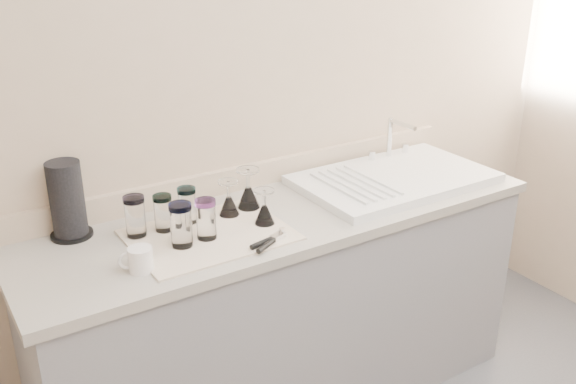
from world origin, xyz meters
TOP-DOWN VIEW (x-y plane):
  - counter_unit at (0.00, 1.20)m, footprint 2.06×0.62m
  - sink_unit at (0.55, 1.20)m, footprint 0.82×0.50m
  - dish_towel at (-0.34, 1.16)m, footprint 0.55×0.42m
  - tumbler_teal at (-0.56, 1.29)m, footprint 0.07×0.07m
  - tumbler_cyan at (-0.46, 1.28)m, footprint 0.07×0.07m
  - tumbler_purple at (-0.36, 1.29)m, footprint 0.07×0.07m
  - tumbler_blue at (-0.46, 1.13)m, footprint 0.08×0.08m
  - tumbler_lavender at (-0.36, 1.14)m, footprint 0.07×0.07m
  - goblet_back_left at (-0.20, 1.27)m, footprint 0.08×0.08m
  - goblet_back_right at (-0.11, 1.29)m, footprint 0.09×0.09m
  - goblet_front_right at (-0.13, 1.13)m, footprint 0.07×0.07m
  - can_opener at (-0.20, 0.98)m, footprint 0.15×0.09m
  - white_mug at (-0.64, 1.05)m, footprint 0.12×0.10m
  - paper_towel_roll at (-0.75, 1.42)m, footprint 0.15×0.15m

SIDE VIEW (x-z plane):
  - counter_unit at x=0.00m, z-range 0.00..0.90m
  - dish_towel at x=-0.34m, z-range 0.90..0.91m
  - can_opener at x=-0.20m, z-range 0.91..0.93m
  - sink_unit at x=0.55m, z-range 0.81..1.03m
  - white_mug at x=-0.64m, z-range 0.90..0.98m
  - goblet_front_right at x=-0.13m, z-range 0.89..1.02m
  - goblet_back_left at x=-0.20m, z-range 0.89..1.02m
  - goblet_back_right at x=-0.11m, z-range 0.88..1.04m
  - tumbler_cyan at x=-0.46m, z-range 0.91..1.04m
  - tumbler_purple at x=-0.36m, z-range 0.91..1.04m
  - tumbler_lavender at x=-0.36m, z-range 0.91..1.05m
  - tumbler_teal at x=-0.56m, z-range 0.91..1.06m
  - tumbler_blue at x=-0.46m, z-range 0.91..1.06m
  - paper_towel_roll at x=-0.75m, z-range 0.90..1.17m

